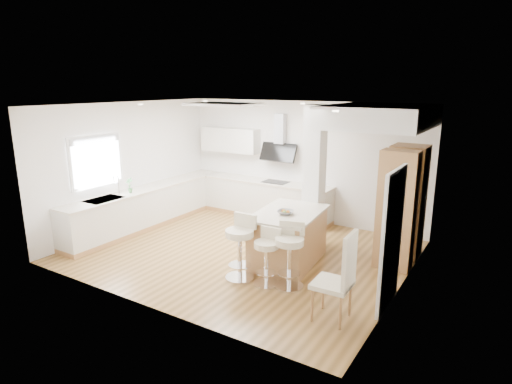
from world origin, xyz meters
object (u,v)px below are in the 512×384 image
Objects in this scene: peninsula at (288,237)px; bar_stool_c at (290,252)px; bar_stool_b at (267,254)px; dining_chair at (341,275)px; bar_stool_a at (240,244)px.

peninsula is 1.59× the size of bar_stool_c.
bar_stool_b is 0.89× the size of bar_stool_c.
peninsula is 1.31× the size of dining_chair.
bar_stool_a is 1.03× the size of bar_stool_c.
bar_stool_a reaches higher than bar_stool_c.
bar_stool_b is at bearing 160.71° from dining_chair.
dining_chair is (1.06, -0.56, 0.10)m from bar_stool_c.
bar_stool_b is (0.49, 0.04, -0.09)m from bar_stool_a.
bar_stool_a is 0.85× the size of dining_chair.
bar_stool_a reaches higher than bar_stool_b.
bar_stool_b is at bearing -176.82° from bar_stool_c.
dining_chair is (1.53, -1.40, 0.20)m from peninsula.
dining_chair reaches higher than bar_stool_b.
bar_stool_c is (0.34, 0.12, 0.07)m from bar_stool_b.
bar_stool_b is 0.73× the size of dining_chair.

